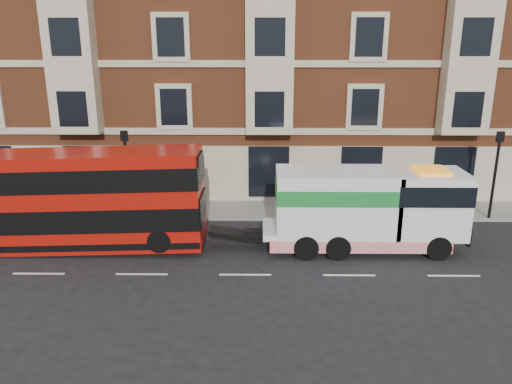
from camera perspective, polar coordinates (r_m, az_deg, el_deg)
ground at (r=19.46m, az=-1.23°, el=-9.44°), size 120.00×120.00×0.00m
sidewalk at (r=26.36m, az=-0.71°, el=-2.03°), size 90.00×3.00×0.15m
victorian_terrace at (r=32.45m, az=0.49°, el=19.45°), size 45.00×12.00×20.40m
lamp_post_west at (r=25.24m, az=-14.56°, el=2.72°), size 0.35×0.15×4.35m
lamp_post_east at (r=26.89m, az=25.71°, el=2.42°), size 0.35×0.15×4.35m
double_decker_bus at (r=22.36m, az=-19.62°, el=-0.70°), size 10.49×2.41×4.24m
tow_truck at (r=21.54m, az=12.20°, el=-1.84°), size 8.40×2.48×3.50m
pedestrian at (r=29.15m, az=-24.29°, el=0.03°), size 0.67×0.62×1.54m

